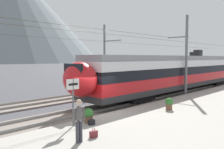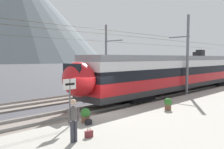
# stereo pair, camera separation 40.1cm
# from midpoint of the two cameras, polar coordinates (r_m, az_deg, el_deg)

# --- Properties ---
(ground_plane) EXTENTS (400.00, 400.00, 0.00)m
(ground_plane) POSITION_cam_midpoint_polar(r_m,az_deg,el_deg) (14.72, -2.85, -10.30)
(ground_plane) COLOR #424247
(platform_slab) EXTENTS (120.00, 7.65, 0.38)m
(platform_slab) POSITION_cam_midpoint_polar(r_m,az_deg,el_deg) (11.80, 12.42, -13.12)
(platform_slab) COLOR #A39E93
(platform_slab) RESTS_ON ground
(track_near) EXTENTS (120.00, 3.00, 0.28)m
(track_near) POSITION_cam_midpoint_polar(r_m,az_deg,el_deg) (15.68, -6.08, -9.16)
(track_near) COLOR slate
(track_near) RESTS_ON ground
(track_far) EXTENTS (120.00, 3.00, 0.28)m
(track_far) POSITION_cam_midpoint_polar(r_m,az_deg,el_deg) (19.91, -15.47, -6.42)
(track_far) COLOR slate
(track_far) RESTS_ON ground
(train_near_platform) EXTENTS (27.19, 2.97, 4.27)m
(train_near_platform) POSITION_cam_midpoint_polar(r_m,az_deg,el_deg) (24.98, 16.73, 0.67)
(train_near_platform) COLOR #2D2D30
(train_near_platform) RESTS_ON track_near
(train_far_track) EXTENTS (31.37, 2.93, 4.27)m
(train_far_track) POSITION_cam_midpoint_polar(r_m,az_deg,el_deg) (35.40, 16.42, 1.67)
(train_far_track) COLOR #2D2D30
(train_far_track) RESTS_ON track_far
(catenary_mast_mid) EXTENTS (48.13, 2.05, 7.51)m
(catenary_mast_mid) POSITION_cam_midpoint_polar(r_m,az_deg,el_deg) (22.48, 18.08, 4.60)
(catenary_mast_mid) COLOR slate
(catenary_mast_mid) RESTS_ON ground
(catenary_mast_far_side) EXTENTS (48.13, 2.70, 7.40)m
(catenary_mast_far_side) POSITION_cam_midpoint_polar(r_m,az_deg,el_deg) (26.81, -0.73, 4.64)
(catenary_mast_far_side) COLOR slate
(catenary_mast_far_side) RESTS_ON ground
(platform_sign) EXTENTS (0.70, 0.08, 2.28)m
(platform_sign) POSITION_cam_midpoint_polar(r_m,az_deg,el_deg) (11.36, -9.27, -4.13)
(platform_sign) COLOR #59595B
(platform_sign) RESTS_ON platform_slab
(passenger_walking) EXTENTS (0.53, 0.22, 1.69)m
(passenger_walking) POSITION_cam_midpoint_polar(r_m,az_deg,el_deg) (9.31, -8.10, -10.52)
(passenger_walking) COLOR #383842
(passenger_walking) RESTS_ON platform_slab
(handbag_beside_passenger) EXTENTS (0.32, 0.18, 0.41)m
(handbag_beside_passenger) POSITION_cam_midpoint_polar(r_m,az_deg,el_deg) (10.01, -4.48, -14.21)
(handbag_beside_passenger) COLOR maroon
(handbag_beside_passenger) RESTS_ON platform_slab
(handbag_near_sign) EXTENTS (0.32, 0.18, 0.37)m
(handbag_near_sign) POSITION_cam_midpoint_polar(r_m,az_deg,el_deg) (11.76, -4.78, -11.49)
(handbag_near_sign) COLOR black
(handbag_near_sign) RESTS_ON platform_slab
(potted_plant_platform_edge) EXTENTS (0.50, 0.50, 0.75)m
(potted_plant_platform_edge) POSITION_cam_midpoint_polar(r_m,az_deg,el_deg) (15.27, 14.22, -6.82)
(potted_plant_platform_edge) COLOR brown
(potted_plant_platform_edge) RESTS_ON platform_slab
(potted_plant_by_shelter) EXTENTS (0.50, 0.50, 0.74)m
(potted_plant_by_shelter) POSITION_cam_midpoint_polar(r_m,az_deg,el_deg) (12.10, -5.51, -9.71)
(potted_plant_by_shelter) COLOR brown
(potted_plant_by_shelter) RESTS_ON platform_slab
(mountain_right_ridge) EXTENTS (153.74, 153.74, 84.32)m
(mountain_right_ridge) POSITION_cam_midpoint_polar(r_m,az_deg,el_deg) (218.31, -23.10, 14.01)
(mountain_right_ridge) COLOR slate
(mountain_right_ridge) RESTS_ON ground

